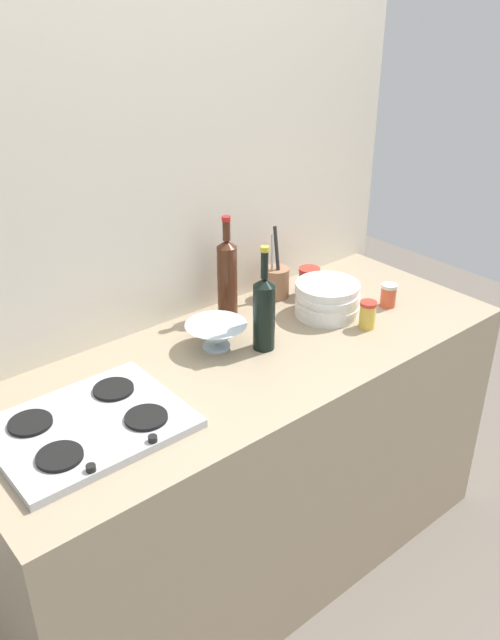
# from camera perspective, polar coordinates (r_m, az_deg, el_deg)

# --- Properties ---
(ground_plane) EXTENTS (6.00, 6.00, 0.00)m
(ground_plane) POSITION_cam_1_polar(r_m,az_deg,el_deg) (2.65, 0.00, -19.87)
(ground_plane) COLOR #6B6056
(ground_plane) RESTS_ON ground
(counter_block) EXTENTS (1.80, 0.70, 0.90)m
(counter_block) POSITION_cam_1_polar(r_m,az_deg,el_deg) (2.34, 0.00, -12.44)
(counter_block) COLOR tan
(counter_block) RESTS_ON ground
(backsplash_panel) EXTENTS (1.90, 0.06, 2.13)m
(backsplash_panel) POSITION_cam_1_polar(r_m,az_deg,el_deg) (2.27, -6.17, 4.42)
(backsplash_panel) COLOR beige
(backsplash_panel) RESTS_ON ground
(stovetop_hob) EXTENTS (0.49, 0.39, 0.04)m
(stovetop_hob) POSITION_cam_1_polar(r_m,az_deg,el_deg) (1.79, -13.89, -8.92)
(stovetop_hob) COLOR #B2B2B7
(stovetop_hob) RESTS_ON counter_block
(plate_stack) EXTENTS (0.23, 0.23, 0.12)m
(plate_stack) POSITION_cam_1_polar(r_m,az_deg,el_deg) (2.30, 6.78, 1.83)
(plate_stack) COLOR white
(plate_stack) RESTS_ON counter_block
(wine_bottle_leftmost) EXTENTS (0.07, 0.07, 0.35)m
(wine_bottle_leftmost) POSITION_cam_1_polar(r_m,az_deg,el_deg) (2.05, 1.22, 0.77)
(wine_bottle_leftmost) COLOR black
(wine_bottle_leftmost) RESTS_ON counter_block
(wine_bottle_mid_left) EXTENTS (0.07, 0.07, 0.36)m
(wine_bottle_mid_left) POSITION_cam_1_polar(r_m,az_deg,el_deg) (2.25, -2.01, 3.86)
(wine_bottle_mid_left) COLOR #472314
(wine_bottle_mid_left) RESTS_ON counter_block
(mixing_bowl) EXTENTS (0.20, 0.20, 0.09)m
(mixing_bowl) POSITION_cam_1_polar(r_m,az_deg,el_deg) (2.09, -2.98, -1.32)
(mixing_bowl) COLOR silver
(mixing_bowl) RESTS_ON counter_block
(utensil_crock) EXTENTS (0.10, 0.10, 0.28)m
(utensil_crock) POSITION_cam_1_polar(r_m,az_deg,el_deg) (2.42, 2.29, 3.41)
(utensil_crock) COLOR #996B4C
(utensil_crock) RESTS_ON counter_block
(condiment_jar_front) EXTENTS (0.06, 0.06, 0.10)m
(condiment_jar_front) POSITION_cam_1_polar(r_m,az_deg,el_deg) (2.24, 10.25, 0.47)
(condiment_jar_front) COLOR gold
(condiment_jar_front) RESTS_ON counter_block
(condiment_jar_rear) EXTENTS (0.08, 0.08, 0.11)m
(condiment_jar_rear) POSITION_cam_1_polar(r_m,az_deg,el_deg) (2.44, 5.19, 3.37)
(condiment_jar_rear) COLOR #66384C
(condiment_jar_rear) RESTS_ON counter_block
(condiment_jar_spare) EXTENTS (0.06, 0.06, 0.09)m
(condiment_jar_spare) POSITION_cam_1_polar(r_m,az_deg,el_deg) (2.41, 12.03, 2.14)
(condiment_jar_spare) COLOR #C64C2D
(condiment_jar_spare) RESTS_ON counter_block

